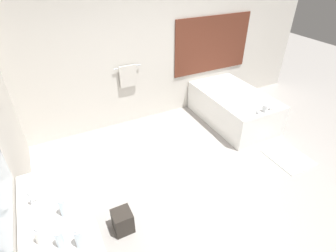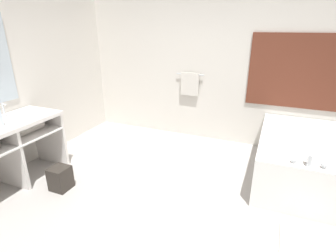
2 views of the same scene
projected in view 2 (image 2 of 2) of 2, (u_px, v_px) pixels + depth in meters
ground_plane at (153, 208)px, 2.97m from camera, size 16.00×16.00×0.00m
wall_back_with_blinds at (212, 63)px, 4.39m from camera, size 7.40×0.13×2.70m
vanity_counter at (5, 141)px, 3.20m from camera, size 0.64×1.40×0.85m
sink_faucet at (4, 110)px, 3.32m from camera, size 0.09×0.04×0.18m
bathtub at (300, 156)px, 3.45m from camera, size 1.03×1.73×0.72m
waste_bin at (60, 178)px, 3.29m from camera, size 0.23×0.23×0.30m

